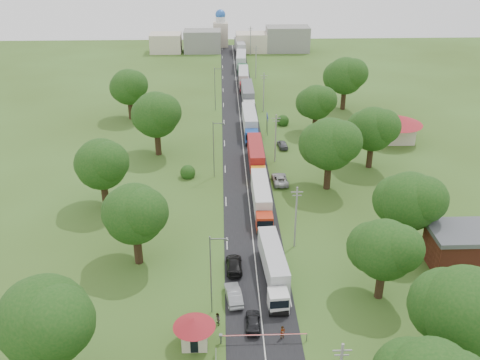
{
  "coord_description": "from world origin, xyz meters",
  "views": [
    {
      "loc": [
        -4.02,
        -67.58,
        40.04
      ],
      "look_at": [
        -1.34,
        7.49,
        3.0
      ],
      "focal_mm": 40.0,
      "sensor_mm": 36.0,
      "label": 1
    }
  ],
  "objects_px": {
    "car_lane_front": "(253,322)",
    "pedestrian_near": "(283,333)",
    "guard_booth": "(194,328)",
    "truck_0": "(274,266)",
    "car_lane_mid": "(234,295)",
    "info_sign": "(267,120)",
    "boom_barrier": "(251,336)"
  },
  "relations": [
    {
      "from": "boom_barrier",
      "to": "pedestrian_near",
      "type": "xyz_separation_m",
      "value": [
        3.36,
        0.5,
        -0.11
      ]
    },
    {
      "from": "guard_booth",
      "to": "truck_0",
      "type": "distance_m",
      "value": 14.13
    },
    {
      "from": "boom_barrier",
      "to": "pedestrian_near",
      "type": "height_order",
      "value": "pedestrian_near"
    },
    {
      "from": "boom_barrier",
      "to": "car_lane_mid",
      "type": "bearing_deg",
      "value": 103.21
    },
    {
      "from": "info_sign",
      "to": "pedestrian_near",
      "type": "relative_size",
      "value": 2.64
    },
    {
      "from": "truck_0",
      "to": "car_lane_mid",
      "type": "distance_m",
      "value": 6.34
    },
    {
      "from": "truck_0",
      "to": "car_lane_front",
      "type": "xyz_separation_m",
      "value": [
        -2.98,
        -8.34,
        -1.31
      ]
    },
    {
      "from": "guard_booth",
      "to": "car_lane_front",
      "type": "distance_m",
      "value": 6.81
    },
    {
      "from": "info_sign",
      "to": "car_lane_front",
      "type": "distance_m",
      "value": 57.98
    },
    {
      "from": "truck_0",
      "to": "car_lane_front",
      "type": "height_order",
      "value": "truck_0"
    },
    {
      "from": "car_lane_front",
      "to": "car_lane_mid",
      "type": "relative_size",
      "value": 0.85
    },
    {
      "from": "car_lane_mid",
      "to": "guard_booth",
      "type": "bearing_deg",
      "value": 51.12
    },
    {
      "from": "car_lane_front",
      "to": "pedestrian_near",
      "type": "bearing_deg",
      "value": 149.54
    },
    {
      "from": "car_lane_mid",
      "to": "pedestrian_near",
      "type": "xyz_separation_m",
      "value": [
        5.0,
        -6.5,
        0.0
      ]
    },
    {
      "from": "boom_barrier",
      "to": "car_lane_mid",
      "type": "distance_m",
      "value": 7.19
    },
    {
      "from": "truck_0",
      "to": "car_lane_mid",
      "type": "bearing_deg",
      "value": -143.1
    },
    {
      "from": "boom_barrier",
      "to": "pedestrian_near",
      "type": "bearing_deg",
      "value": 8.47
    },
    {
      "from": "guard_booth",
      "to": "truck_0",
      "type": "relative_size",
      "value": 0.32
    },
    {
      "from": "boom_barrier",
      "to": "guard_booth",
      "type": "height_order",
      "value": "guard_booth"
    },
    {
      "from": "info_sign",
      "to": "truck_0",
      "type": "xyz_separation_m",
      "value": [
        -3.22,
        -49.26,
        -1.01
      ]
    },
    {
      "from": "truck_0",
      "to": "info_sign",
      "type": "bearing_deg",
      "value": 86.26
    },
    {
      "from": "info_sign",
      "to": "pedestrian_near",
      "type": "bearing_deg",
      "value": -93.08
    },
    {
      "from": "boom_barrier",
      "to": "info_sign",
      "type": "height_order",
      "value": "info_sign"
    },
    {
      "from": "guard_booth",
      "to": "car_lane_front",
      "type": "bearing_deg",
      "value": 21.19
    },
    {
      "from": "guard_booth",
      "to": "pedestrian_near",
      "type": "relative_size",
      "value": 2.83
    },
    {
      "from": "car_lane_front",
      "to": "pedestrian_near",
      "type": "height_order",
      "value": "pedestrian_near"
    },
    {
      "from": "car_lane_front",
      "to": "boom_barrier",
      "type": "bearing_deg",
      "value": 83.45
    },
    {
      "from": "guard_booth",
      "to": "car_lane_front",
      "type": "relative_size",
      "value": 1.1
    },
    {
      "from": "boom_barrier",
      "to": "truck_0",
      "type": "distance_m",
      "value": 11.3
    },
    {
      "from": "guard_booth",
      "to": "info_sign",
      "type": "relative_size",
      "value": 1.07
    },
    {
      "from": "car_lane_front",
      "to": "pedestrian_near",
      "type": "xyz_separation_m",
      "value": [
        3.0,
        -1.9,
        0.09
      ]
    },
    {
      "from": "car_lane_front",
      "to": "pedestrian_near",
      "type": "distance_m",
      "value": 3.55
    }
  ]
}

